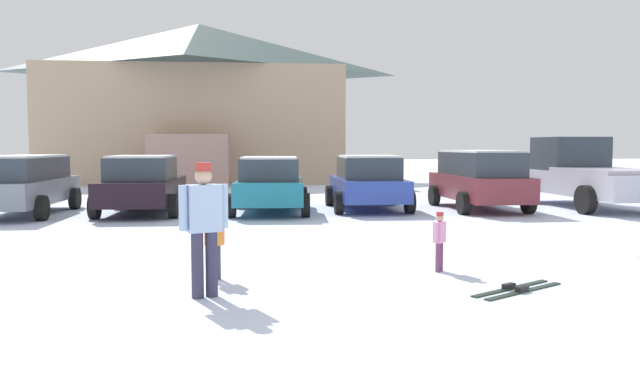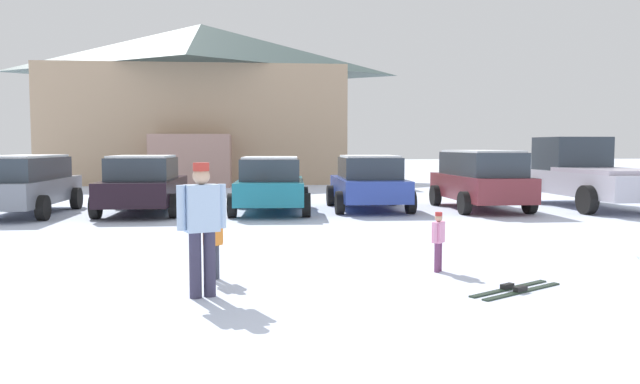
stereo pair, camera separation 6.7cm
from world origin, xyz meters
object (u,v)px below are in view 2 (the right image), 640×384
parked_teal_hatchback (271,184)px  parked_maroon_van (480,178)px  parked_black_sedan (144,184)px  parked_blue_hatchback (369,182)px  skier_adult_in_blue_parka (202,222)px  ski_lodge (202,102)px  pickup_truck (586,175)px  skier_child_in_orange_jacket (213,240)px  parked_grey_wagon (25,183)px  skier_child_in_pink_snowsuit (438,238)px  pair_of_skis (515,289)px

parked_teal_hatchback → parked_maroon_van: (6.15, 0.09, 0.13)m
parked_maroon_van → parked_black_sedan: bearing=179.2°
parked_blue_hatchback → skier_adult_in_blue_parka: (-4.13, -10.21, 0.13)m
parked_maroon_van → skier_adult_in_blue_parka: bearing=-126.9°
ski_lodge → pickup_truck: (12.62, -16.62, -3.26)m
parked_teal_hatchback → skier_child_in_orange_jacket: (-1.17, -8.75, -0.24)m
parked_black_sedan → parked_maroon_van: parked_maroon_van is taller
parked_grey_wagon → parked_black_sedan: bearing=0.2°
parked_blue_hatchback → ski_lodge: bearing=109.5°
parked_grey_wagon → skier_child_in_pink_snowsuit: size_ratio=5.26×
pickup_truck → parked_teal_hatchback: bearing=-177.5°
ski_lodge → skier_child_in_orange_jacket: bearing=-85.9°
skier_adult_in_blue_parka → skier_child_in_pink_snowsuit: size_ratio=1.87×
skier_child_in_orange_jacket → parked_teal_hatchback: bearing=82.4°
parked_black_sedan → parked_grey_wagon: bearing=-179.8°
skier_adult_in_blue_parka → parked_maroon_van: bearing=53.1°
pickup_truck → pair_of_skis: (-6.88, -10.32, -0.97)m
skier_child_in_pink_snowsuit → parked_black_sedan: bearing=122.6°
parked_black_sedan → parked_blue_hatchback: (6.38, 0.24, -0.01)m
pickup_truck → pair_of_skis: size_ratio=3.85×
ski_lodge → parked_grey_wagon: (-3.65, -16.83, -3.38)m
skier_child_in_orange_jacket → pair_of_skis: 4.12m
skier_child_in_pink_snowsuit → parked_blue_hatchback: bearing=85.2°
pickup_truck → skier_adult_in_blue_parka: 14.89m
ski_lodge → parked_grey_wagon: 17.55m
parked_grey_wagon → skier_adult_in_blue_parka: bearing=-61.5°
parked_grey_wagon → parked_maroon_van: 12.80m
parked_blue_hatchback → skier_child_in_pink_snowsuit: parked_blue_hatchback is taller
parked_teal_hatchback → skier_child_in_pink_snowsuit: (2.13, -8.58, -0.30)m
parked_black_sedan → skier_child_in_pink_snowsuit: bearing=-57.4°
parked_teal_hatchback → skier_child_in_pink_snowsuit: bearing=-76.1°
parked_blue_hatchback → pair_of_skis: bearing=-90.8°
parked_teal_hatchback → skier_child_in_orange_jacket: bearing=-97.6°
parked_maroon_van → pair_of_skis: bearing=-108.8°
parked_grey_wagon → pair_of_skis: (9.40, -10.11, -0.86)m
parked_grey_wagon → parked_teal_hatchback: bearing=-1.8°
pickup_truck → skier_child_in_pink_snowsuit: bearing=-129.8°
ski_lodge → skier_adult_in_blue_parka: bearing=-86.3°
parked_blue_hatchback → skier_adult_in_blue_parka: size_ratio=2.46×
skier_child_in_orange_jacket → pair_of_skis: skier_child_in_orange_jacket is taller
pair_of_skis → parked_teal_hatchback: bearing=105.5°
parked_grey_wagon → skier_adult_in_blue_parka: 11.33m
skier_adult_in_blue_parka → pair_of_skis: 4.10m
parked_maroon_van → skier_child_in_pink_snowsuit: parked_maroon_van is taller
parked_teal_hatchback → parked_blue_hatchback: parked_blue_hatchback is taller
parked_maroon_van → pickup_truck: 3.49m
parked_grey_wagon → pickup_truck: size_ratio=0.83×
pickup_truck → skier_child_in_pink_snowsuit: 11.72m
parked_maroon_van → pickup_truck: pickup_truck is taller
parked_blue_hatchback → pickup_truck: 6.75m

